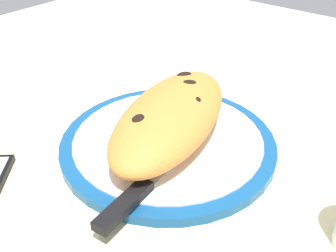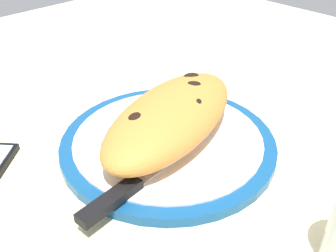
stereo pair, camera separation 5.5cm
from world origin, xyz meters
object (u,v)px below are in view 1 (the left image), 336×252
at_px(calzone, 169,116).
at_px(knife, 143,188).
at_px(plate, 168,143).
at_px(fork, 123,128).

distance_m(calzone, knife, 0.13).
relative_size(plate, knife, 1.32).
bearing_deg(knife, plate, -156.18).
xyz_separation_m(plate, fork, (0.03, -0.07, 0.01)).
height_order(plate, knife, knife).
distance_m(fork, knife, 0.14).
height_order(plate, fork, fork).
bearing_deg(knife, fork, -125.30).
bearing_deg(calzone, plate, 30.32).
bearing_deg(fork, calzone, 117.12).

